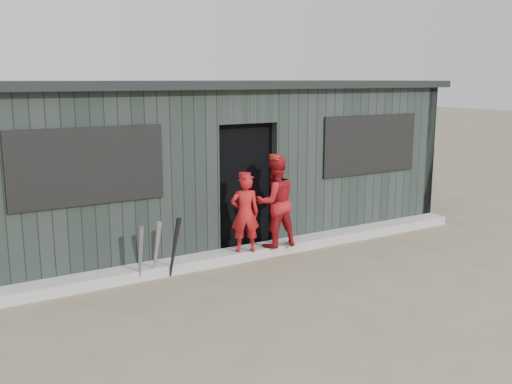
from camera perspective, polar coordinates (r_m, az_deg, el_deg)
ground at (r=7.32m, az=7.44°, el=-10.08°), size 80.00×80.00×0.00m
curb at (r=8.70m, az=-0.07°, el=-5.96°), size 8.00×0.36×0.15m
bat_left at (r=7.71m, az=-9.94°, el=-5.75°), size 0.08×0.33×0.84m
bat_mid at (r=7.66m, az=-11.49°, el=-6.13°), size 0.10×0.19×0.78m
bat_right at (r=7.77m, az=-8.16°, el=-5.53°), size 0.18×0.26×0.85m
player_red_left at (r=8.31m, az=-1.12°, el=-2.15°), size 0.49×0.41×1.15m
player_red_right at (r=8.56m, az=1.88°, el=-0.98°), size 0.71×0.58×1.38m
player_grey_back at (r=9.29m, az=0.03°, el=-0.85°), size 0.77×0.60×1.40m
dugout at (r=9.89m, az=-5.14°, el=3.28°), size 8.30×3.30×2.62m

